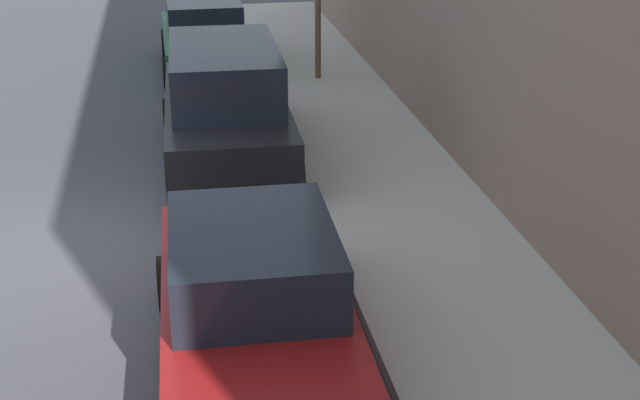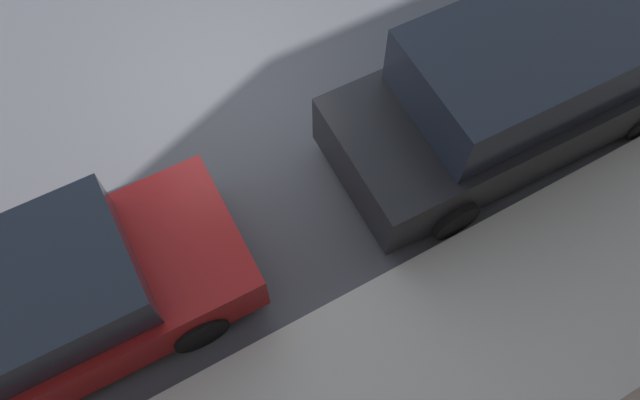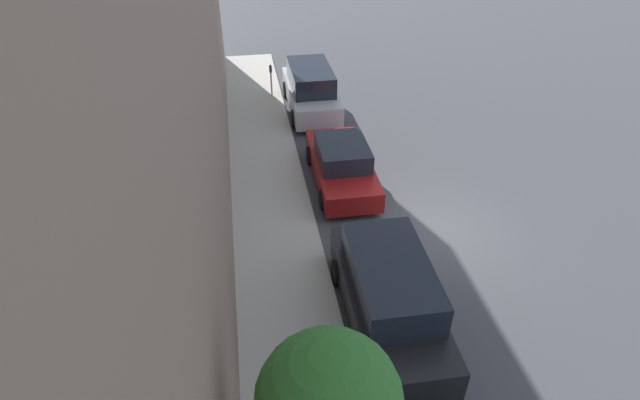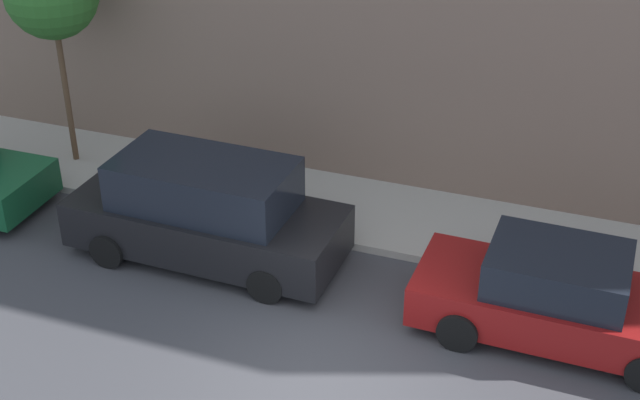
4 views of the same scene
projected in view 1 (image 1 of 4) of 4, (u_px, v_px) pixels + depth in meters
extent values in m
plane|color=#424247|center=(56.00, 253.00, 11.45)|extent=(60.00, 60.00, 0.00)
cube|color=#B2ADA3|center=(413.00, 222.00, 12.17)|extent=(2.48, 32.00, 0.15)
cube|color=maroon|center=(255.00, 322.00, 8.77)|extent=(1.86, 4.53, 0.68)
cube|color=black|center=(252.00, 258.00, 8.61)|extent=(1.61, 2.12, 0.64)
cylinder|color=black|center=(168.00, 284.00, 10.00)|extent=(0.22, 0.65, 0.65)
cylinder|color=black|center=(317.00, 272.00, 10.27)|extent=(0.22, 0.65, 0.65)
cube|color=black|center=(226.00, 123.00, 14.38)|extent=(2.00, 4.94, 0.84)
cube|color=black|center=(224.00, 72.00, 14.05)|extent=(1.73, 3.13, 0.84)
cylinder|color=black|center=(170.00, 117.00, 15.74)|extent=(0.22, 0.64, 0.64)
cylinder|color=black|center=(271.00, 111.00, 16.02)|extent=(0.22, 0.64, 0.64)
cylinder|color=black|center=(173.00, 179.00, 12.98)|extent=(0.22, 0.64, 0.64)
cylinder|color=black|center=(295.00, 171.00, 13.26)|extent=(0.22, 0.64, 0.64)
cube|color=#14512D|center=(205.00, 45.00, 19.78)|extent=(1.86, 4.52, 0.68)
cube|color=black|center=(204.00, 14.00, 19.61)|extent=(1.61, 2.12, 0.64)
cylinder|color=black|center=(166.00, 43.00, 21.00)|extent=(0.22, 0.66, 0.66)
cylinder|color=black|center=(238.00, 40.00, 21.27)|extent=(0.22, 0.66, 0.66)
cylinder|color=black|center=(168.00, 73.00, 18.47)|extent=(0.22, 0.66, 0.66)
cylinder|color=black|center=(250.00, 69.00, 18.74)|extent=(0.22, 0.66, 0.66)
cylinder|color=brown|center=(318.00, 3.00, 18.19)|extent=(0.12, 0.12, 3.13)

